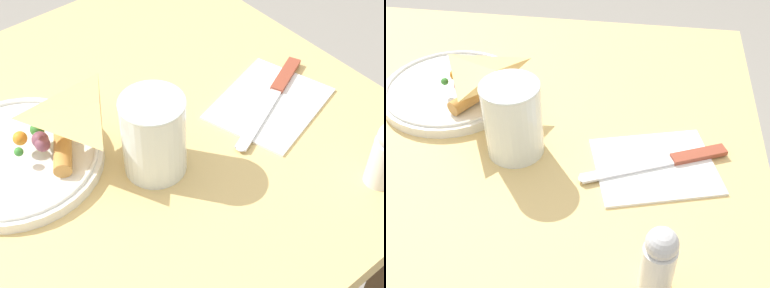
{
  "view_description": "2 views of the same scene",
  "coord_description": "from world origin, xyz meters",
  "views": [
    {
      "loc": [
        0.17,
        0.51,
        1.32
      ],
      "look_at": [
        -0.16,
        0.1,
        0.78
      ],
      "focal_mm": 55.0,
      "sensor_mm": 36.0,
      "label": 1
    },
    {
      "loc": [
        -0.3,
        0.58,
        1.22
      ],
      "look_at": [
        -0.23,
        0.12,
        0.81
      ],
      "focal_mm": 45.0,
      "sensor_mm": 36.0,
      "label": 2
    }
  ],
  "objects": [
    {
      "name": "butter_knife",
      "position": [
        -0.34,
        0.07,
        0.74
      ],
      "size": [
        0.21,
        0.11,
        0.01
      ],
      "rotation": [
        0.0,
        0.0,
        0.42
      ],
      "color": "#99422D",
      "rests_on": "napkin_folded"
    },
    {
      "name": "napkin_folded",
      "position": [
        -0.33,
        0.08,
        0.74
      ],
      "size": [
        0.2,
        0.18,
        0.0
      ],
      "rotation": [
        0.0,
        0.0,
        0.28
      ],
      "color": "white",
      "rests_on": "dining_table"
    },
    {
      "name": "plate_pizza",
      "position": [
        0.01,
        -0.05,
        0.75
      ],
      "size": [
        0.23,
        0.23,
        0.05
      ],
      "color": "white",
      "rests_on": "dining_table"
    },
    {
      "name": "dining_table",
      "position": [
        0.0,
        0.0,
        0.61
      ],
      "size": [
        0.99,
        0.7,
        0.74
      ],
      "color": "#DBB770",
      "rests_on": "ground_plane"
    },
    {
      "name": "milk_glass",
      "position": [
        -0.13,
        0.07,
        0.79
      ],
      "size": [
        0.08,
        0.08,
        0.12
      ],
      "color": "white",
      "rests_on": "dining_table"
    }
  ]
}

